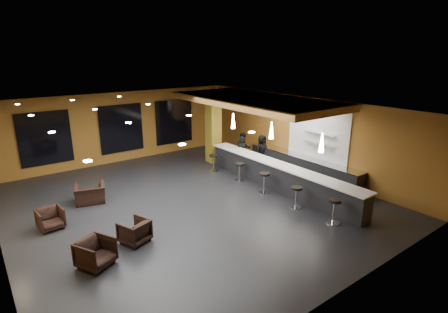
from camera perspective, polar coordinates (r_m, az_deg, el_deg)
floor at (r=13.26m, az=-5.69°, el=-7.60°), size 12.00×13.00×0.10m
ceiling at (r=12.23m, az=-6.17°, el=7.96°), size 12.00×13.00×0.10m
wall_back at (r=18.41m, az=-16.54°, el=4.62°), size 12.00×0.10×3.50m
wall_front at (r=8.13m, az=19.15°, el=-10.93°), size 12.00×0.10×3.50m
wall_right at (r=16.45m, az=12.46°, el=3.53°), size 0.10×13.00×3.50m
wood_soffit at (r=15.41m, az=4.91°, el=9.08°), size 3.60×8.00×0.28m
window_left at (r=17.45m, az=-27.17°, el=2.64°), size 2.20×0.06×2.40m
window_center at (r=18.32m, az=-16.41°, el=4.41°), size 2.20×0.06×2.40m
window_right at (r=19.53m, az=-8.15°, el=5.66°), size 2.20×0.06×2.40m
tile_backsplash at (r=15.71m, az=15.04°, el=3.68°), size 0.06×3.20×2.40m
bar_counter at (r=14.45m, az=8.85°, el=-3.28°), size 0.60×8.00×1.00m
bar_top at (r=14.28m, az=8.95°, el=-1.30°), size 0.78×8.10×0.05m
prep_counter at (r=16.19m, az=12.57°, el=-1.54°), size 0.70×6.00×0.86m
prep_top at (r=16.06m, az=12.67°, el=0.01°), size 0.72×6.00×0.03m
wall_shelf_lower at (r=15.58m, az=15.18°, el=2.04°), size 0.30×1.50×0.03m
wall_shelf_upper at (r=15.47m, az=15.31°, el=3.65°), size 0.30×1.50×0.03m
column at (r=17.48m, az=-1.76°, el=4.69°), size 0.60×0.60×3.50m
pendant_0 at (r=12.66m, az=15.67°, el=2.18°), size 0.20×0.20×0.70m
pendant_1 at (r=14.27m, az=7.76°, el=4.26°), size 0.20×0.20×0.70m
pendant_2 at (r=16.11m, az=1.51°, el=5.83°), size 0.20×0.20×0.70m
staff_a at (r=16.70m, az=3.04°, el=0.66°), size 0.65×0.51×1.56m
staff_b at (r=17.16m, az=3.19°, el=1.24°), size 0.95×0.84×1.63m
staff_c at (r=17.30m, az=6.19°, el=1.06°), size 0.77×0.54×1.50m
armchair_a at (r=10.00m, az=-20.22°, el=-14.56°), size 1.09×1.10×0.75m
armchair_b at (r=10.79m, az=-14.41°, el=-11.74°), size 0.97×0.98×0.70m
armchair_c at (r=12.47m, az=-26.48°, el=-9.09°), size 0.79×0.81×0.68m
armchair_d at (r=13.93m, az=-21.03°, el=-5.68°), size 1.28×1.19×0.70m
bar_stool_0 at (r=11.95m, az=17.55°, el=-8.04°), size 0.43×0.43×0.86m
bar_stool_1 at (r=12.78m, az=11.72°, el=-6.09°), size 0.41×0.41×0.80m
bar_stool_2 at (r=13.86m, az=6.60°, el=-3.87°), size 0.43×0.43×0.85m
bar_stool_3 at (r=15.10m, az=2.56°, el=-2.15°), size 0.40×0.40×0.80m
bar_stool_4 at (r=16.26m, az=-1.70°, el=-0.71°), size 0.41×0.41×0.82m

